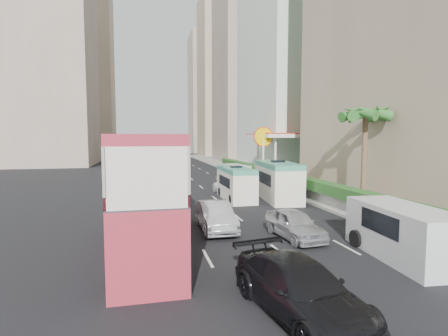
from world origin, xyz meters
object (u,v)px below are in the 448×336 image
object	(u,v)px
double_decker_bus	(146,192)
minibus_far	(278,181)
car_silver_lane_b	(294,238)
panel_van_far	(236,173)
van_asset	(230,194)
minibus_near	(236,184)
car_black	(299,315)
panel_van_near	(403,232)
shell_station	(282,157)
car_silver_lane_a	(215,230)
palm_tree	(364,162)

from	to	relation	value
double_decker_bus	minibus_far	distance (m)	14.73
car_silver_lane_b	panel_van_far	distance (m)	23.29
van_asset	minibus_near	size ratio (longest dim) A/B	0.72
car_black	minibus_far	size ratio (longest dim) A/B	0.77
panel_van_near	van_asset	bearing A→B (deg)	103.89
car_black	double_decker_bus	bearing A→B (deg)	110.17
car_silver_lane_b	minibus_near	size ratio (longest dim) A/B	0.71
car_silver_lane_b	minibus_near	distance (m)	11.37
minibus_near	minibus_far	size ratio (longest dim) A/B	0.85
car_silver_lane_b	shell_station	bearing A→B (deg)	63.86
double_decker_bus	car_silver_lane_a	distance (m)	4.97
double_decker_bus	panel_van_far	size ratio (longest dim) A/B	2.34
shell_station	van_asset	bearing A→B (deg)	-133.68
van_asset	shell_station	bearing A→B (deg)	36.55
panel_van_far	shell_station	size ratio (longest dim) A/B	0.59
car_silver_lane_b	panel_van_near	xyz separation A→B (m)	(3.12, -3.69, 1.08)
double_decker_bus	minibus_near	world-z (taller)	double_decker_bus
double_decker_bus	car_black	distance (m)	8.61
van_asset	shell_station	size ratio (longest dim) A/B	0.52
van_asset	minibus_far	bearing A→B (deg)	-59.74
car_silver_lane_b	car_black	distance (m)	7.69
double_decker_bus	car_silver_lane_a	world-z (taller)	double_decker_bus
car_black	panel_van_near	bearing A→B (deg)	19.22
double_decker_bus	palm_tree	bearing A→B (deg)	16.16
car_silver_lane_b	palm_tree	world-z (taller)	palm_tree
double_decker_bus	panel_van_near	size ratio (longest dim) A/B	2.04
car_silver_lane_a	minibus_near	size ratio (longest dim) A/B	0.79
double_decker_bus	car_silver_lane_a	bearing A→B (deg)	32.22
car_silver_lane_a	car_silver_lane_b	xyz separation A→B (m)	(3.50, -2.38, 0.00)
van_asset	shell_station	world-z (taller)	shell_station
car_silver_lane_a	car_black	bearing A→B (deg)	-86.99
car_silver_lane_b	car_black	bearing A→B (deg)	-118.51
car_black	shell_station	distance (m)	32.55
van_asset	palm_tree	bearing A→B (deg)	-67.00
double_decker_bus	car_silver_lane_a	xyz separation A→B (m)	(3.62, 2.28, -2.53)
minibus_near	minibus_far	bearing A→B (deg)	-13.79
car_silver_lane_b	van_asset	world-z (taller)	car_silver_lane_b
panel_van_near	panel_van_far	distance (m)	26.74
double_decker_bus	palm_tree	xyz separation A→B (m)	(13.80, 4.00, 0.85)
car_silver_lane_a	panel_van_near	size ratio (longest dim) A/B	0.86
car_black	minibus_near	size ratio (longest dim) A/B	0.90
minibus_near	palm_tree	xyz separation A→B (m)	(6.63, -7.19, 2.09)
car_silver_lane_a	shell_station	world-z (taller)	shell_station
car_silver_lane_b	panel_van_near	world-z (taller)	panel_van_near
car_silver_lane_a	panel_van_near	distance (m)	9.05
car_silver_lane_b	panel_van_near	distance (m)	4.95
car_silver_lane_a	palm_tree	distance (m)	10.87
van_asset	minibus_near	bearing A→B (deg)	-104.07
minibus_far	panel_van_far	bearing A→B (deg)	96.43
minibus_near	shell_station	bearing A→B (deg)	53.79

